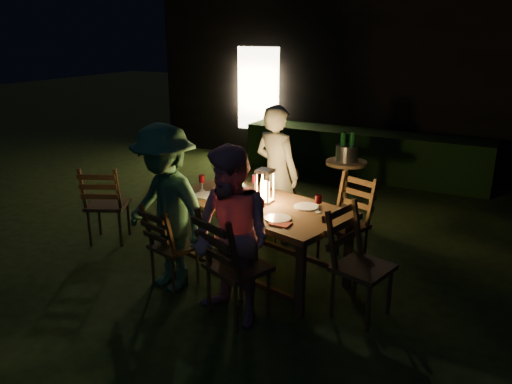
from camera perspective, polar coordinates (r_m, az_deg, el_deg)
The scene contains 29 objects.
garden_envelope at distance 10.94m, azimuth 18.70°, elevation 12.51°, with size 40.00×40.00×3.20m.
dining_table at distance 5.11m, azimuth 0.23°, elevation -2.05°, with size 2.06×1.38×0.78m.
chair_near_left at distance 5.11m, azimuth -9.45°, elevation -7.62°, with size 0.49×0.52×0.90m.
chair_near_right at distance 4.48m, azimuth -2.25°, elevation -10.51°, with size 0.63×0.65×1.07m.
chair_far_left at distance 6.08m, azimuth 1.97°, elevation -3.02°, with size 0.48×0.50×0.92m.
chair_far_right at distance 5.52m, azimuth 9.94°, elevation -5.23°, with size 0.59×0.61×1.01m.
chair_end at distance 4.61m, azimuth 11.77°, elevation -10.19°, with size 0.59×0.57×1.04m.
chair_spare at distance 6.28m, azimuth -16.53°, elevation -2.81°, with size 0.62×0.63×1.01m.
person_house_side at distance 5.94m, azimuth 2.36°, elevation 2.07°, with size 0.60×0.40×1.66m, color beige.
person_opp_right at distance 4.24m, azimuth -2.76°, elevation -5.23°, with size 0.77×0.60×1.58m, color #CC8C9E.
person_opp_left at distance 4.87m, azimuth -10.25°, elevation -1.91°, with size 1.07×0.61×1.65m, color #376F4B.
lantern at distance 5.04m, azimuth 1.04°, elevation 0.48°, with size 0.16×0.16×0.35m.
plate_far_left at distance 5.59m, azimuth -2.41°, elevation 0.66°, with size 0.25×0.25×0.01m, color white.
plate_near_left at distance 5.31m, azimuth -5.77°, elevation -0.39°, with size 0.25×0.25×0.01m, color white.
plate_far_right at distance 4.97m, azimuth 5.78°, elevation -1.68°, with size 0.25×0.25×0.01m, color white.
plate_near_right at distance 4.65m, azimuth 2.50°, elevation -3.04°, with size 0.25×0.25×0.01m, color white.
wineglass_a at distance 5.45m, azimuth -0.11°, elevation 1.07°, with size 0.06×0.06×0.18m, color #59070F, non-canonical shape.
wineglass_b at distance 5.47m, azimuth -6.20°, elevation 1.04°, with size 0.06×0.06×0.18m, color #59070F, non-canonical shape.
wineglass_c at distance 4.67m, azimuth 0.63°, elevation -1.87°, with size 0.06×0.06×0.18m, color #59070F, non-canonical shape.
wineglass_d at distance 4.82m, azimuth 7.13°, elevation -1.36°, with size 0.06×0.06×0.18m, color #59070F, non-canonical shape.
wineglass_e at distance 4.92m, azimuth -2.99°, elevation -0.84°, with size 0.06×0.06×0.18m, color silver, non-canonical shape.
bottle_table at distance 5.20m, azimuth -1.80°, elevation 0.85°, with size 0.07×0.07×0.28m, color #0F471E.
napkin_left at distance 4.97m, azimuth -3.54°, elevation -1.67°, with size 0.18×0.14×0.01m, color red.
napkin_right at distance 4.53m, azimuth 2.81°, elevation -3.63°, with size 0.18×0.14×0.01m, color red.
phone at distance 5.31m, azimuth -6.91°, elevation -0.46°, with size 0.14×0.07×0.01m, color black.
side_table at distance 6.95m, azimuth 10.25°, elevation 2.78°, with size 0.56×0.56×0.76m.
ice_bucket at distance 6.90m, azimuth 10.34°, elevation 4.37°, with size 0.30×0.30×0.22m, color #A5A8AD.
bottle_bucket_a at distance 6.86m, azimuth 9.87°, elevation 4.76°, with size 0.07×0.07×0.32m, color #0F471E.
bottle_bucket_b at distance 6.91m, azimuth 10.87°, elevation 4.79°, with size 0.07×0.07×0.32m, color #0F471E.
Camera 1 is at (1.82, -4.60, 2.47)m, focal length 35.00 mm.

